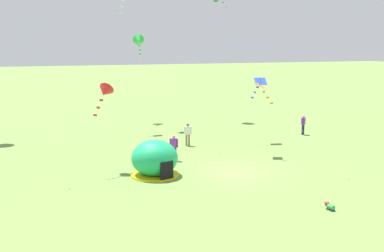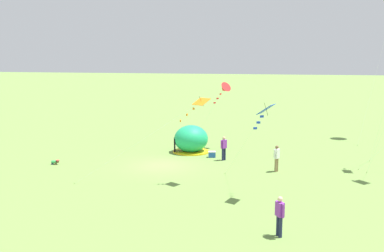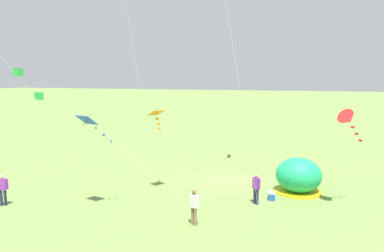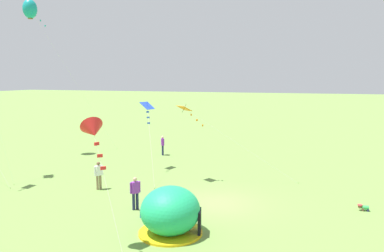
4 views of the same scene
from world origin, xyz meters
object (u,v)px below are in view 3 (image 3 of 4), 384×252
Objects in this scene: person_near_tent at (256,187)px; person_center_field at (194,205)px; person_far_back at (3,188)px; popup_tent at (299,176)px; kite_orange at (157,116)px; cooler_box at (271,196)px; kite_red at (348,119)px; kite_blue at (91,124)px; toddler_crawling at (229,155)px.

person_near_tent is 4.49m from person_center_field.
person_center_field is 10.65m from person_far_back.
popup_tent is at bearing -127.07° from person_near_tent.
person_center_field is 6.85m from kite_orange.
person_center_field is at bearing -177.65° from person_far_back.
kite_red reaches higher than cooler_box.
kite_blue is 0.97× the size of kite_red.
kite_orange is (6.09, -0.75, 3.61)m from person_near_tent.
popup_tent is 9.24m from kite_orange.
kite_orange reaches higher than cooler_box.
kite_orange is at bearing 77.12° from toddler_crawling.
kite_red is at bearing -162.92° from kite_blue.
kite_orange is (3.66, -4.52, 3.61)m from person_center_field.
toddler_crawling is (5.88, -8.26, -0.82)m from popup_tent.
person_far_back is at bearing 17.87° from person_near_tent.
toddler_crawling is 14.98m from person_center_field.
person_near_tent is 5.95m from kite_red.
person_near_tent is at bearing 8.46° from kite_red.
person_center_field is at bearing 174.31° from kite_blue.
person_far_back reaches higher than toddler_crawling.
person_far_back is 0.22× the size of kite_orange.
toddler_crawling is 0.07× the size of kite_orange.
kite_blue is (10.28, 6.08, 3.54)m from popup_tent.
popup_tent is at bearing -149.40° from kite_blue.
cooler_box is 5.91m from kite_red.
kite_blue is 13.22m from kite_red.
cooler_box is at bearing -159.42° from person_far_back.
person_far_back is at bearing 2.35° from person_center_field.
person_center_field is (-1.29, 14.91, 0.79)m from toddler_crawling.
kite_red is at bearing 175.39° from cooler_box.
cooler_box is 8.11m from kite_orange.
kite_blue reaches higher than cooler_box.
toddler_crawling is 15.62m from kite_blue.
cooler_box is at bearing -123.77° from person_center_field.
kite_orange reaches higher than toddler_crawling.
kite_blue is at bearing 17.08° from kite_red.
person_far_back is (13.06, 4.21, 0.00)m from person_near_tent.
person_center_field and person_far_back have the same top height.
kite_orange is (6.84, 0.23, 4.35)m from cooler_box.
cooler_box is at bearing 113.74° from toddler_crawling.
cooler_box is 11.09m from toddler_crawling.
kite_red reaches higher than person_near_tent.
person_center_field is (2.42, 3.78, 0.00)m from person_near_tent.
cooler_box is 10.71m from kite_blue.
popup_tent is 2.49m from cooler_box.
person_center_field is (3.18, 4.75, 0.74)m from cooler_box.
popup_tent is 0.54× the size of kite_blue.
person_near_tent is 13.73m from person_far_back.
person_far_back is (13.82, 5.19, 0.74)m from cooler_box.
kite_red is at bearing -147.35° from person_center_field.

